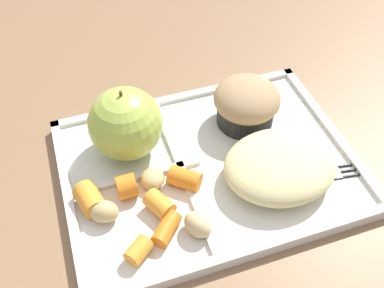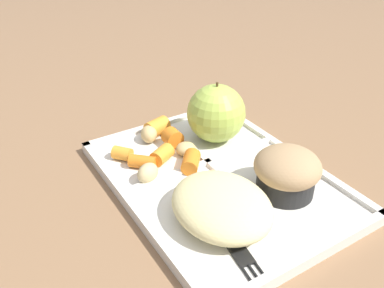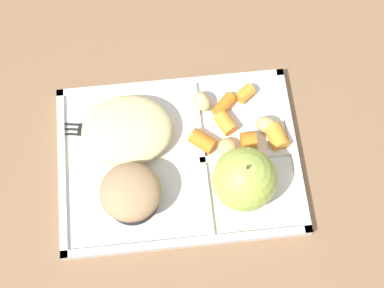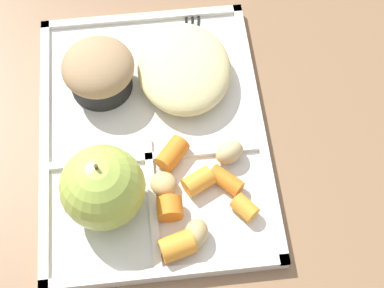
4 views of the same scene
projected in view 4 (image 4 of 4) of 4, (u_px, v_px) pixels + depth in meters
name	position (u px, v px, depth m)	size (l,w,h in m)	color
ground	(153.00, 136.00, 0.71)	(6.00, 6.00, 0.00)	#846042
lunch_tray	(153.00, 134.00, 0.70)	(0.35, 0.26, 0.02)	silver
green_apple	(103.00, 188.00, 0.62)	(0.09, 0.09, 0.09)	#A8C14C
bran_muffin	(99.00, 71.00, 0.70)	(0.08, 0.08, 0.06)	black
carrot_slice_small	(198.00, 182.00, 0.66)	(0.02, 0.02, 0.03)	orange
carrot_slice_near_corner	(172.00, 154.00, 0.67)	(0.02, 0.02, 0.04)	orange
carrot_slice_center	(170.00, 208.00, 0.64)	(0.03, 0.03, 0.02)	orange
carrot_slice_edge	(226.00, 180.00, 0.66)	(0.02, 0.02, 0.04)	orange
carrot_slice_tilted	(245.00, 208.00, 0.64)	(0.02, 0.02, 0.03)	orange
carrot_slice_back	(177.00, 246.00, 0.62)	(0.03, 0.03, 0.03)	orange
potato_chunk_golden	(163.00, 184.00, 0.66)	(0.03, 0.03, 0.02)	tan
potato_chunk_large	(196.00, 234.00, 0.63)	(0.03, 0.02, 0.03)	tan
potato_chunk_small	(229.00, 152.00, 0.67)	(0.02, 0.03, 0.03)	tan
egg_noodle_pile	(184.00, 68.00, 0.72)	(0.13, 0.11, 0.04)	beige
meatball_front	(185.00, 96.00, 0.70)	(0.03, 0.03, 0.03)	brown
meatball_back	(194.00, 77.00, 0.72)	(0.03, 0.03, 0.03)	#755B4C
meatball_center	(180.00, 80.00, 0.71)	(0.03, 0.03, 0.03)	brown
meatball_side	(170.00, 68.00, 0.72)	(0.03, 0.03, 0.03)	brown
plastic_fork	(190.00, 53.00, 0.75)	(0.15, 0.04, 0.00)	black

